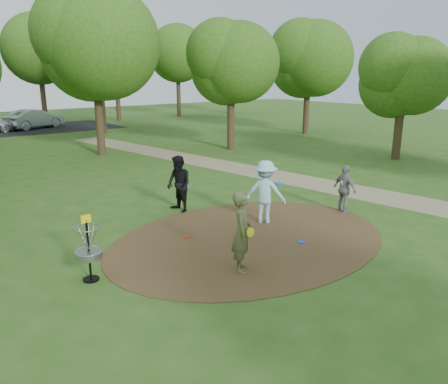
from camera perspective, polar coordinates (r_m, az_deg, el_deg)
ground at (r=12.34m, az=3.46°, el=-6.09°), size 100.00×100.00×0.00m
dirt_clearing at (r=12.34m, az=3.46°, el=-6.05°), size 8.40×8.40×0.02m
footpath at (r=18.23m, az=14.67°, el=0.52°), size 7.55×39.89×0.01m
parking_lot at (r=40.01m, az=-24.12°, el=7.50°), size 14.00×8.00×0.01m
player_observer_with_disc at (r=10.08m, az=2.36°, el=-5.23°), size 0.82×0.82×1.92m
player_throwing_with_disc at (r=13.39m, az=5.39°, el=-0.00°), size 1.39×1.44×1.96m
player_walking_with_disc at (r=14.51m, az=-5.92°, el=1.03°), size 0.78×0.94×1.89m
player_waiting_with_disc at (r=14.92m, az=15.50°, el=0.38°), size 0.53×0.99×1.60m
disc_ground_blue at (r=12.17m, az=10.09°, el=-6.47°), size 0.22×0.22×0.02m
disc_ground_red at (r=12.42m, az=-4.94°, el=-5.83°), size 0.22×0.22×0.02m
car_right at (r=40.34m, az=-23.46°, el=8.76°), size 5.14×3.32×1.60m
disc_golf_basket at (r=10.08m, az=-17.33°, el=-6.46°), size 0.63×0.63×1.54m
tree_ring at (r=19.49m, az=-9.18°, el=17.25°), size 37.13×45.61×8.99m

